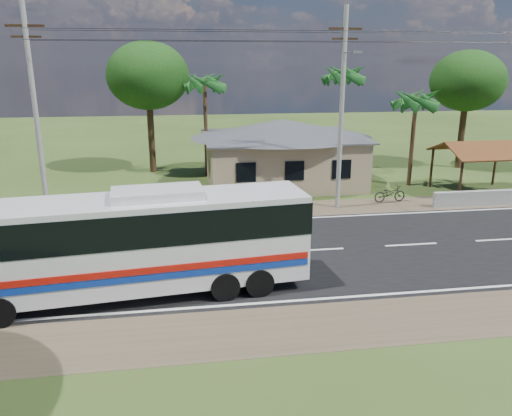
% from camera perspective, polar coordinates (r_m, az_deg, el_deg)
% --- Properties ---
extents(ground, '(120.00, 120.00, 0.00)m').
position_cam_1_polar(ground, '(22.64, 6.92, -4.82)').
color(ground, '#2D4217').
rests_on(ground, ground).
extents(road, '(120.00, 16.00, 0.03)m').
position_cam_1_polar(road, '(22.63, 6.92, -4.80)').
color(road, black).
rests_on(road, ground).
extents(house, '(12.40, 10.00, 5.00)m').
position_cam_1_polar(house, '(34.43, 2.96, 7.19)').
color(house, tan).
rests_on(house, ground).
extents(waiting_shed, '(5.20, 4.48, 3.35)m').
position_cam_1_polar(waiting_shed, '(34.83, 24.38, 6.00)').
color(waiting_shed, '#332112').
rests_on(waiting_shed, ground).
extents(concrete_barrier, '(7.00, 0.30, 0.90)m').
position_cam_1_polar(concrete_barrier, '(32.37, 25.13, 1.07)').
color(concrete_barrier, '#9E9E99').
rests_on(concrete_barrier, ground).
extents(utility_poles, '(32.80, 2.22, 11.00)m').
position_cam_1_polar(utility_poles, '(28.20, 9.13, 11.36)').
color(utility_poles, '#9E9E99').
rests_on(utility_poles, ground).
extents(palm_near, '(2.80, 2.80, 6.70)m').
position_cam_1_polar(palm_near, '(34.93, 17.81, 11.65)').
color(palm_near, '#47301E').
rests_on(palm_near, ground).
extents(palm_mid, '(2.80, 2.80, 8.20)m').
position_cam_1_polar(palm_mid, '(37.71, 9.99, 14.67)').
color(palm_mid, '#47301E').
rests_on(palm_mid, ground).
extents(palm_far, '(2.80, 2.80, 7.70)m').
position_cam_1_polar(palm_far, '(36.37, -5.91, 14.01)').
color(palm_far, '#47301E').
rests_on(palm_far, ground).
extents(tree_behind_house, '(6.00, 6.00, 9.61)m').
position_cam_1_polar(tree_behind_house, '(38.37, -12.26, 14.52)').
color(tree_behind_house, '#47301E').
rests_on(tree_behind_house, ground).
extents(tree_behind_shed, '(5.60, 5.60, 9.02)m').
position_cam_1_polar(tree_behind_shed, '(42.38, 23.03, 13.18)').
color(tree_behind_shed, '#47301E').
rests_on(tree_behind_shed, ground).
extents(coach_bus, '(12.82, 3.99, 3.92)m').
position_cam_1_polar(coach_bus, '(18.06, -14.21, -3.24)').
color(coach_bus, silver).
rests_on(coach_bus, ground).
extents(motorcycle, '(2.00, 0.82, 1.03)m').
position_cam_1_polar(motorcycle, '(31.06, 15.04, 1.61)').
color(motorcycle, black).
rests_on(motorcycle, ground).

